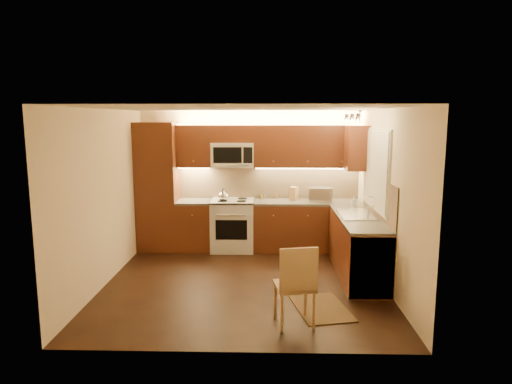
{
  "coord_description": "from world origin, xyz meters",
  "views": [
    {
      "loc": [
        0.33,
        -6.3,
        2.36
      ],
      "look_at": [
        0.15,
        0.55,
        1.25
      ],
      "focal_mm": 31.77,
      "sensor_mm": 36.0,
      "label": 1
    }
  ],
  "objects_px": {
    "stove": "(233,225)",
    "microwave": "(233,155)",
    "knife_block": "(294,193)",
    "sink": "(357,210)",
    "soap_bottle": "(354,201)",
    "toaster_oven": "(321,194)",
    "dining_chair": "(294,284)",
    "kettle": "(224,195)"
  },
  "relations": [
    {
      "from": "stove",
      "to": "toaster_oven",
      "type": "height_order",
      "value": "toaster_oven"
    },
    {
      "from": "stove",
      "to": "soap_bottle",
      "type": "bearing_deg",
      "value": -9.62
    },
    {
      "from": "stove",
      "to": "sink",
      "type": "bearing_deg",
      "value": -29.36
    },
    {
      "from": "stove",
      "to": "dining_chair",
      "type": "xyz_separation_m",
      "value": [
        0.94,
        -3.01,
        0.03
      ]
    },
    {
      "from": "stove",
      "to": "knife_block",
      "type": "distance_m",
      "value": 1.25
    },
    {
      "from": "sink",
      "to": "knife_block",
      "type": "distance_m",
      "value": 1.55
    },
    {
      "from": "toaster_oven",
      "to": "dining_chair",
      "type": "relative_size",
      "value": 0.43
    },
    {
      "from": "stove",
      "to": "sink",
      "type": "height_order",
      "value": "sink"
    },
    {
      "from": "kettle",
      "to": "toaster_oven",
      "type": "distance_m",
      "value": 1.74
    },
    {
      "from": "sink",
      "to": "toaster_oven",
      "type": "xyz_separation_m",
      "value": [
        -0.42,
        1.15,
        0.05
      ]
    },
    {
      "from": "knife_block",
      "to": "soap_bottle",
      "type": "distance_m",
      "value": 1.11
    },
    {
      "from": "sink",
      "to": "dining_chair",
      "type": "bearing_deg",
      "value": -119.37
    },
    {
      "from": "stove",
      "to": "knife_block",
      "type": "bearing_deg",
      "value": 6.96
    },
    {
      "from": "stove",
      "to": "microwave",
      "type": "xyz_separation_m",
      "value": [
        0.0,
        0.14,
        1.26
      ]
    },
    {
      "from": "microwave",
      "to": "soap_bottle",
      "type": "relative_size",
      "value": 4.67
    },
    {
      "from": "sink",
      "to": "kettle",
      "type": "height_order",
      "value": "kettle"
    },
    {
      "from": "microwave",
      "to": "knife_block",
      "type": "xyz_separation_m",
      "value": [
        1.11,
        -0.0,
        -0.7
      ]
    },
    {
      "from": "knife_block",
      "to": "dining_chair",
      "type": "relative_size",
      "value": 0.25
    },
    {
      "from": "kettle",
      "to": "knife_block",
      "type": "xyz_separation_m",
      "value": [
        1.26,
        0.24,
        -0.01
      ]
    },
    {
      "from": "knife_block",
      "to": "toaster_oven",
      "type": "bearing_deg",
      "value": 11.63
    },
    {
      "from": "kettle",
      "to": "knife_block",
      "type": "distance_m",
      "value": 1.28
    },
    {
      "from": "sink",
      "to": "soap_bottle",
      "type": "distance_m",
      "value": 0.78
    },
    {
      "from": "knife_block",
      "to": "stove",
      "type": "bearing_deg",
      "value": -148.78
    },
    {
      "from": "dining_chair",
      "to": "toaster_oven",
      "type": "bearing_deg",
      "value": 67.44
    },
    {
      "from": "microwave",
      "to": "toaster_oven",
      "type": "relative_size",
      "value": 1.83
    },
    {
      "from": "sink",
      "to": "microwave",
      "type": "bearing_deg",
      "value": 147.79
    },
    {
      "from": "kettle",
      "to": "sink",
      "type": "bearing_deg",
      "value": -6.0
    },
    {
      "from": "toaster_oven",
      "to": "soap_bottle",
      "type": "bearing_deg",
      "value": -28.95
    },
    {
      "from": "stove",
      "to": "knife_block",
      "type": "xyz_separation_m",
      "value": [
        1.11,
        0.13,
        0.56
      ]
    },
    {
      "from": "microwave",
      "to": "knife_block",
      "type": "relative_size",
      "value": 3.14
    },
    {
      "from": "microwave",
      "to": "toaster_oven",
      "type": "bearing_deg",
      "value": -3.87
    },
    {
      "from": "microwave",
      "to": "knife_block",
      "type": "distance_m",
      "value": 1.31
    },
    {
      "from": "stove",
      "to": "kettle",
      "type": "height_order",
      "value": "kettle"
    },
    {
      "from": "knife_block",
      "to": "dining_chair",
      "type": "xyz_separation_m",
      "value": [
        -0.17,
        -3.14,
        -0.54
      ]
    },
    {
      "from": "kettle",
      "to": "toaster_oven",
      "type": "xyz_separation_m",
      "value": [
        1.74,
        0.13,
        -0.01
      ]
    },
    {
      "from": "stove",
      "to": "microwave",
      "type": "bearing_deg",
      "value": 90.0
    },
    {
      "from": "sink",
      "to": "kettle",
      "type": "relative_size",
      "value": 3.79
    },
    {
      "from": "stove",
      "to": "kettle",
      "type": "relative_size",
      "value": 4.06
    },
    {
      "from": "sink",
      "to": "dining_chair",
      "type": "xyz_separation_m",
      "value": [
        -1.06,
        -1.88,
        -0.49
      ]
    },
    {
      "from": "soap_bottle",
      "to": "dining_chair",
      "type": "bearing_deg",
      "value": -119.03
    },
    {
      "from": "microwave",
      "to": "soap_bottle",
      "type": "xyz_separation_m",
      "value": [
        2.1,
        -0.49,
        -0.74
      ]
    },
    {
      "from": "stove",
      "to": "microwave",
      "type": "relative_size",
      "value": 1.21
    }
  ]
}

